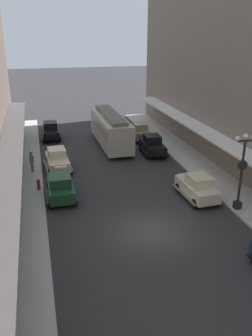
% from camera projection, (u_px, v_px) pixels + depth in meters
% --- Properties ---
extents(ground_plane, '(200.00, 200.00, 0.00)m').
position_uv_depth(ground_plane, '(151.00, 231.00, 21.49)').
color(ground_plane, '#2D2D30').
extents(sidewalk_left, '(3.00, 60.00, 0.15)m').
position_uv_depth(sidewalk_left, '(21.00, 247.00, 19.74)').
color(sidewalk_left, '#B7B5AD').
rests_on(sidewalk_left, ground).
extents(parked_car_0, '(2.15, 4.26, 1.84)m').
position_uv_depth(parked_car_0, '(60.00, 186.00, 25.29)').
color(parked_car_0, '#193D23').
rests_on(parked_car_0, ground).
extents(parked_car_1, '(2.26, 4.30, 1.84)m').
position_uv_depth(parked_car_1, '(139.00, 131.00, 39.12)').
color(parked_car_1, '#997F5B').
rests_on(parked_car_1, ground).
extents(parked_car_2, '(2.30, 4.32, 1.84)m').
position_uv_depth(parked_car_2, '(153.00, 145.00, 34.39)').
color(parked_car_2, black).
rests_on(parked_car_2, ground).
extents(parked_car_3, '(2.28, 4.31, 1.84)m').
position_uv_depth(parked_car_3, '(197.00, 187.00, 25.25)').
color(parked_car_3, beige).
rests_on(parked_car_3, ground).
extents(parked_car_5, '(2.30, 4.32, 1.84)m').
position_uv_depth(parked_car_5, '(57.00, 159.00, 30.55)').
color(parked_car_5, beige).
rests_on(parked_car_5, ground).
extents(parked_car_6, '(2.16, 4.27, 1.84)m').
position_uv_depth(parked_car_6, '(51.00, 130.00, 39.28)').
color(parked_car_6, black).
rests_on(parked_car_6, ground).
extents(streetcar, '(2.57, 9.61, 3.46)m').
position_uv_depth(streetcar, '(111.00, 128.00, 36.46)').
color(streetcar, '#ADA899').
rests_on(streetcar, ground).
extents(lamp_post_with_clock, '(1.42, 0.44, 5.16)m').
position_uv_depth(lamp_post_with_clock, '(242.00, 169.00, 22.86)').
color(lamp_post_with_clock, black).
rests_on(lamp_post_with_clock, sidewalk_right).
extents(fire_hydrant, '(0.24, 0.24, 0.82)m').
position_uv_depth(fire_hydrant, '(38.00, 184.00, 26.57)').
color(fire_hydrant, '#B21E19').
rests_on(fire_hydrant, sidewalk_left).
extents(pedestrian_0, '(0.36, 0.28, 1.67)m').
position_uv_depth(pedestrian_0, '(32.00, 162.00, 29.73)').
color(pedestrian_0, slate).
rests_on(pedestrian_0, sidewalk_left).
extents(pedestrian_1, '(0.36, 0.24, 1.64)m').
position_uv_depth(pedestrian_1, '(20.00, 138.00, 36.34)').
color(pedestrian_1, slate).
rests_on(pedestrian_1, sidewalk_left).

